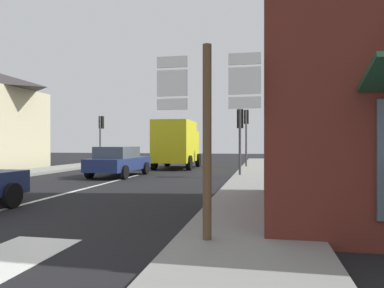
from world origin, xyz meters
TOP-DOWN VIEW (x-y plane):
  - ground_plane at (0.00, 10.00)m, footprint 80.00×80.00m
  - sidewalk_right at (6.10, 8.00)m, footprint 2.36×44.00m
  - lane_centre_stripe at (0.00, 6.00)m, footprint 0.16×12.00m
  - lane_turn_arrow at (2.71, -1.00)m, footprint 1.20×2.20m
  - sedan_far at (-0.70, 11.23)m, footprint 2.10×4.27m
  - delivery_truck at (0.79, 17.22)m, footprint 2.56×5.04m
  - route_sign_post at (5.46, 0.07)m, footprint 1.66×0.14m
  - traffic_light_near_right at (5.22, 11.86)m, footprint 0.30×0.49m
  - traffic_light_far_left at (-5.22, 18.78)m, footprint 0.30×0.49m
  - traffic_light_far_right at (5.22, 18.13)m, footprint 0.30×0.49m

SIDE VIEW (x-z plane):
  - ground_plane at x=0.00m, z-range 0.00..0.00m
  - lane_centre_stripe at x=0.00m, z-range 0.00..0.01m
  - lane_turn_arrow at x=2.71m, z-range 0.00..0.01m
  - sidewalk_right at x=6.10m, z-range 0.00..0.14m
  - sedan_far at x=-0.70m, z-range 0.03..1.50m
  - delivery_truck at x=0.79m, z-range 0.13..3.18m
  - route_sign_post at x=5.46m, z-range 0.31..3.51m
  - traffic_light_near_right at x=5.22m, z-range 0.78..4.05m
  - traffic_light_far_left at x=-5.22m, z-range 0.86..4.46m
  - traffic_light_far_right at x=5.22m, z-range 0.91..4.71m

